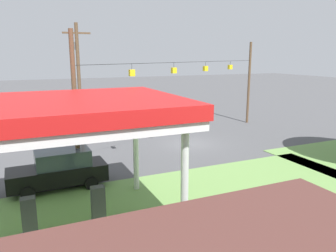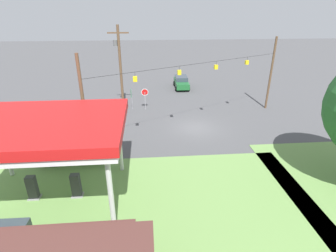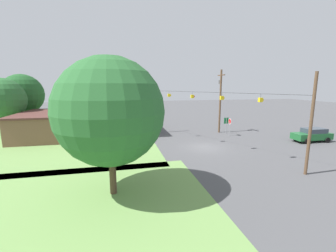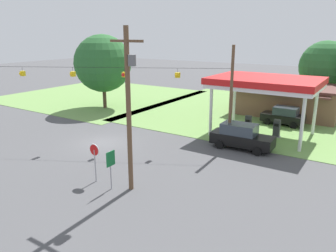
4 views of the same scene
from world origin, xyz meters
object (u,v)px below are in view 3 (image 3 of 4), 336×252
(gas_station_canopy, at_px, (118,101))
(utility_pole_main, at_px, (220,98))
(route_sign, at_px, (226,122))
(tree_west_verge, at_px, (110,112))
(fuel_pump_far, at_px, (119,126))
(car_at_pumps_rear, at_px, (88,127))
(stop_sign_roadside, at_px, (230,123))
(tree_behind_station, at_px, (3,100))
(gas_station_store, at_px, (49,124))
(car_at_pumps_front, at_px, (149,125))
(fuel_pump_near, at_px, (119,129))
(car_on_crossroad, at_px, (312,135))
(tree_far_back, at_px, (22,94))

(gas_station_canopy, height_order, utility_pole_main, utility_pole_main)
(gas_station_canopy, distance_m, route_sign, 16.50)
(tree_west_verge, bearing_deg, fuel_pump_far, -1.40)
(fuel_pump_far, distance_m, car_at_pumps_rear, 4.62)
(stop_sign_roadside, height_order, tree_behind_station, tree_behind_station)
(fuel_pump_far, bearing_deg, tree_west_verge, 178.60)
(gas_station_store, bearing_deg, car_at_pumps_front, -89.99)
(fuel_pump_near, height_order, stop_sign_roadside, stop_sign_roadside)
(gas_station_store, distance_m, tree_behind_station, 7.85)
(stop_sign_roadside, bearing_deg, gas_station_store, -102.14)
(fuel_pump_near, height_order, utility_pole_main, utility_pole_main)
(stop_sign_roadside, bearing_deg, fuel_pump_far, -114.39)
(gas_station_store, bearing_deg, car_on_crossroad, -107.72)
(utility_pole_main, xyz_separation_m, tree_far_back, (9.89, 30.22, 0.41))
(fuel_pump_near, height_order, car_at_pumps_rear, car_at_pumps_rear)
(car_at_pumps_rear, xyz_separation_m, tree_far_back, (6.01, 10.61, 4.73))
(gas_station_store, relative_size, utility_pole_main, 1.21)
(stop_sign_roadside, bearing_deg, tree_behind_station, -104.37)
(car_at_pumps_front, relative_size, tree_west_verge, 0.56)
(route_sign, height_order, tree_behind_station, tree_behind_station)
(fuel_pump_far, xyz_separation_m, tree_west_verge, (-21.36, 0.52, 4.73))
(gas_station_canopy, xyz_separation_m, gas_station_store, (-0.27, 9.69, -3.06))
(route_sign, distance_m, utility_pole_main, 3.76)
(fuel_pump_far, relative_size, car_on_crossroad, 0.34)
(fuel_pump_near, height_order, tree_west_verge, tree_west_verge)
(car_at_pumps_front, relative_size, car_on_crossroad, 1.03)
(utility_pole_main, bearing_deg, tree_behind_station, 79.92)
(car_at_pumps_front, xyz_separation_m, car_on_crossroad, (-10.82, -19.57, -0.12))
(utility_pole_main, bearing_deg, tree_west_verge, 137.45)
(tree_behind_station, distance_m, tree_far_back, 4.50)
(car_at_pumps_front, bearing_deg, gas_station_canopy, 85.16)
(gas_station_canopy, height_order, car_at_pumps_rear, gas_station_canopy)
(gas_station_canopy, distance_m, gas_station_store, 10.17)
(route_sign, bearing_deg, fuel_pump_far, 70.91)
(fuel_pump_near, relative_size, route_sign, 0.68)
(car_at_pumps_rear, distance_m, tree_west_verge, 21.69)
(fuel_pump_near, relative_size, tree_west_verge, 0.18)
(fuel_pump_near, xyz_separation_m, car_at_pumps_rear, (2.09, 4.59, 0.18))
(tree_behind_station, bearing_deg, tree_west_verge, -145.06)
(fuel_pump_far, relative_size, tree_behind_station, 0.20)
(tree_west_verge, bearing_deg, car_at_pumps_front, -14.49)
(car_on_crossroad, bearing_deg, route_sign, -38.57)
(stop_sign_roadside, distance_m, tree_west_verge, 21.78)
(utility_pole_main, xyz_separation_m, tree_behind_station, (5.55, 31.25, -0.17))
(fuel_pump_far, bearing_deg, gas_station_store, 99.32)
(car_at_pumps_front, height_order, car_on_crossroad, car_at_pumps_front)
(tree_west_verge, distance_m, tree_far_back, 30.58)
(gas_station_store, height_order, tree_far_back, tree_far_back)
(gas_station_canopy, xyz_separation_m, car_on_crossroad, (-11.09, -24.16, -3.87))
(gas_station_store, distance_m, route_sign, 25.66)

